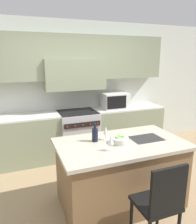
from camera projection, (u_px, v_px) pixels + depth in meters
ground_plane at (110, 199)px, 3.12m from camera, size 10.00×10.00×0.00m
back_cabinetry at (73, 76)px, 4.43m from camera, size 10.00×0.46×2.70m
back_counter at (78, 133)px, 4.48m from camera, size 3.78×0.62×0.92m
range_stove at (78, 133)px, 4.46m from camera, size 0.76×0.70×0.92m
microwave at (115, 101)px, 4.63m from camera, size 0.55×0.37×0.32m
kitchen_island at (121, 172)px, 2.97m from camera, size 1.69×0.99×0.89m
island_chair at (160, 202)px, 2.18m from camera, size 0.42×0.40×1.00m
wine_bottle at (95, 134)px, 2.88m from camera, size 0.08×0.08×0.25m
wine_glass_near at (111, 140)px, 2.58m from camera, size 0.07×0.07×0.19m
wine_glass_far at (106, 131)px, 2.92m from camera, size 0.07×0.07×0.19m
fruit_bowl at (120, 140)px, 2.82m from camera, size 0.22×0.22×0.10m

